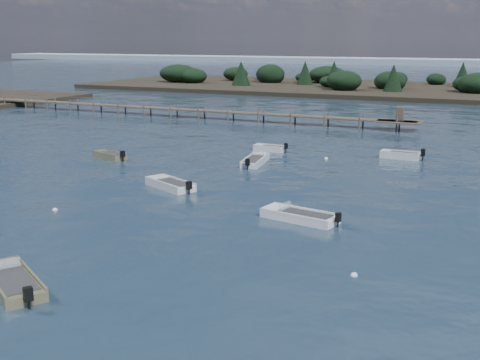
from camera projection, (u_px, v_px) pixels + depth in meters
The scene contains 13 objects.
ground at pixel (386, 117), 81.06m from camera, with size 400.00×400.00×0.00m, color #152331.
dinghy_mid_white_a at pixel (299, 218), 34.85m from camera, with size 4.89×2.42×1.12m.
dinghy_extra_a at pixel (255, 162), 50.63m from camera, with size 2.17×5.04×1.19m.
tender_far_white at pixel (270, 149), 56.26m from camera, with size 3.28×1.25×1.12m.
dinghy_near_olive at pixel (13, 284), 25.39m from camera, with size 4.77×3.77×1.20m.
tender_far_grey at pixel (110, 157), 52.72m from camera, with size 3.64×2.09×1.15m.
tender_far_grey_b at pixel (400, 157), 52.67m from camera, with size 3.78×1.39×1.29m.
dinghy_mid_grey at pixel (170, 186), 42.33m from camera, with size 4.49×3.17×1.14m.
buoy_b at pixel (354, 276), 26.67m from camera, with size 0.32×0.32×0.32m, color silver.
buoy_c at pixel (55, 210), 36.84m from camera, with size 0.32×0.32×0.32m, color silver.
buoy_e at pixel (326, 159), 52.59m from camera, with size 0.32×0.32×0.32m, color silver.
jetty at pixel (201, 111), 79.24m from camera, with size 64.50×3.20×3.40m.
distant_haze at pixel (263, 62), 268.06m from camera, with size 280.00×20.00×2.40m, color #8996A9.
Camera 1 is at (16.49, -21.58, 10.27)m, focal length 45.00 mm.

